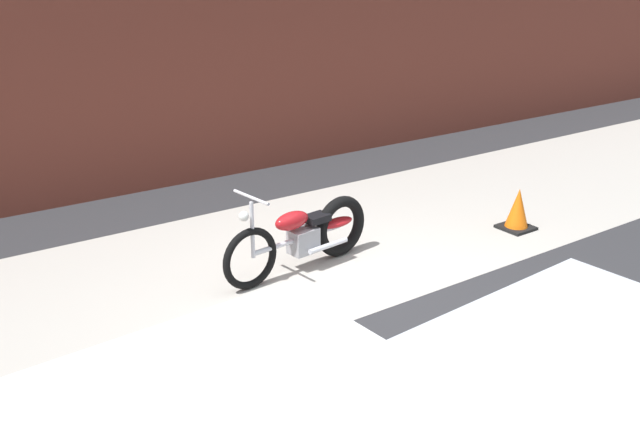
% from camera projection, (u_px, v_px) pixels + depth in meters
% --- Properties ---
extents(ground_plane, '(80.00, 80.00, 0.00)m').
position_uv_depth(ground_plane, '(388.00, 308.00, 6.81)').
color(ground_plane, '#2D2D30').
extents(sidewalk_slab, '(36.00, 3.50, 0.01)m').
position_uv_depth(sidewalk_slab, '(294.00, 251.00, 8.16)').
color(sidewalk_slab, '#B2ADA3').
rests_on(sidewalk_slab, ground).
extents(motorcycle_red, '(2.00, 0.58, 1.03)m').
position_uv_depth(motorcycle_red, '(309.00, 234.00, 7.61)').
color(motorcycle_red, black).
rests_on(motorcycle_red, ground).
extents(traffic_cone, '(0.40, 0.40, 0.55)m').
position_uv_depth(traffic_cone, '(518.00, 211.00, 8.75)').
color(traffic_cone, orange).
rests_on(traffic_cone, ground).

